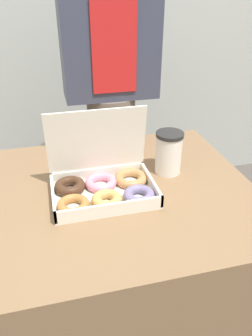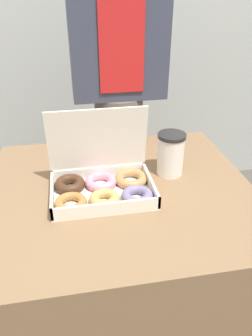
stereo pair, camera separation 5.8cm
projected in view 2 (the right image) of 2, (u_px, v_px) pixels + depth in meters
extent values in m
plane|color=#4C4742|center=(123.00, 327.00, 1.40)|extent=(14.00, 14.00, 0.00)
cube|color=brown|center=(123.00, 268.00, 1.22)|extent=(0.84, 0.76, 0.71)
cube|color=white|center=(103.00, 194.00, 1.01)|extent=(0.31, 0.21, 0.01)
cube|color=white|center=(52.00, 194.00, 0.97)|extent=(0.01, 0.21, 0.04)
cube|color=white|center=(151.00, 184.00, 1.02)|extent=(0.01, 0.21, 0.04)
cube|color=white|center=(107.00, 209.00, 0.91)|extent=(0.31, 0.01, 0.04)
cube|color=white|center=(99.00, 172.00, 1.08)|extent=(0.31, 0.01, 0.04)
cube|color=white|center=(98.00, 140.00, 1.01)|extent=(0.31, 0.03, 0.21)
torus|color=#A87038|center=(71.00, 203.00, 0.94)|extent=(0.13, 0.13, 0.03)
torus|color=#422819|center=(70.00, 184.00, 1.02)|extent=(0.12, 0.12, 0.03)
torus|color=tan|center=(105.00, 199.00, 0.96)|extent=(0.09, 0.09, 0.03)
torus|color=pink|center=(101.00, 182.00, 1.04)|extent=(0.13, 0.13, 0.03)
torus|color=slate|center=(137.00, 196.00, 0.97)|extent=(0.11, 0.11, 0.03)
torus|color=#B27F4C|center=(131.00, 179.00, 1.06)|extent=(0.12, 0.12, 0.03)
cylinder|color=silver|center=(170.00, 156.00, 1.09)|extent=(0.09, 0.09, 0.13)
cylinder|color=black|center=(172.00, 136.00, 1.06)|extent=(0.09, 0.09, 0.01)
cylinder|color=#665B51|center=(119.00, 176.00, 1.66)|extent=(0.22, 0.22, 0.84)
cube|color=#383D51|center=(118.00, 29.00, 1.31)|extent=(0.40, 0.18, 0.55)
cube|color=red|center=(122.00, 48.00, 1.26)|extent=(0.18, 0.01, 0.35)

